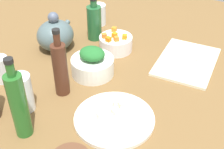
{
  "coord_description": "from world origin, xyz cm",
  "views": [
    {
      "loc": [
        -71.74,
        -43.16,
        68.42
      ],
      "look_at": [
        0.0,
        0.0,
        8.0
      ],
      "focal_mm": 49.21,
      "sensor_mm": 36.0,
      "label": 1
    }
  ],
  "objects_px": {
    "bottle_1": "(94,22)",
    "drinking_glass_1": "(98,14)",
    "bottle_0": "(60,68)",
    "bowl_carrots": "(116,43)",
    "bowl_greens": "(93,66)",
    "teapot": "(55,35)",
    "drinking_glass_2": "(22,93)",
    "bottle_2": "(19,104)",
    "drinking_glass_0": "(1,69)",
    "plate_tofu": "(114,119)",
    "cutting_board": "(187,62)"
  },
  "relations": [
    {
      "from": "cutting_board",
      "to": "bottle_2",
      "type": "bearing_deg",
      "value": 155.09
    },
    {
      "from": "bowl_carrots",
      "to": "drinking_glass_1",
      "type": "distance_m",
      "value": 0.25
    },
    {
      "from": "teapot",
      "to": "bottle_2",
      "type": "bearing_deg",
      "value": -151.8
    },
    {
      "from": "bottle_2",
      "to": "plate_tofu",
      "type": "bearing_deg",
      "value": -48.0
    },
    {
      "from": "bowl_greens",
      "to": "teapot",
      "type": "relative_size",
      "value": 0.91
    },
    {
      "from": "bottle_0",
      "to": "drinking_glass_2",
      "type": "xyz_separation_m",
      "value": [
        -0.13,
        0.05,
        -0.04
      ]
    },
    {
      "from": "cutting_board",
      "to": "drinking_glass_2",
      "type": "relative_size",
      "value": 2.34
    },
    {
      "from": "bowl_carrots",
      "to": "drinking_glass_2",
      "type": "height_order",
      "value": "drinking_glass_2"
    },
    {
      "from": "plate_tofu",
      "to": "drinking_glass_2",
      "type": "height_order",
      "value": "drinking_glass_2"
    },
    {
      "from": "drinking_glass_1",
      "to": "drinking_glass_2",
      "type": "height_order",
      "value": "drinking_glass_2"
    },
    {
      "from": "bottle_2",
      "to": "drinking_glass_0",
      "type": "distance_m",
      "value": 0.29
    },
    {
      "from": "bowl_greens",
      "to": "drinking_glass_2",
      "type": "distance_m",
      "value": 0.28
    },
    {
      "from": "plate_tofu",
      "to": "drinking_glass_2",
      "type": "distance_m",
      "value": 0.29
    },
    {
      "from": "teapot",
      "to": "drinking_glass_2",
      "type": "bearing_deg",
      "value": -156.27
    },
    {
      "from": "bottle_1",
      "to": "drinking_glass_0",
      "type": "bearing_deg",
      "value": 165.82
    },
    {
      "from": "cutting_board",
      "to": "drinking_glass_2",
      "type": "distance_m",
      "value": 0.62
    },
    {
      "from": "cutting_board",
      "to": "bottle_1",
      "type": "height_order",
      "value": "bottle_1"
    },
    {
      "from": "bowl_carrots",
      "to": "bottle_2",
      "type": "relative_size",
      "value": 0.53
    },
    {
      "from": "bottle_1",
      "to": "bottle_0",
      "type": "bearing_deg",
      "value": -162.57
    },
    {
      "from": "bowl_greens",
      "to": "plate_tofu",
      "type": "bearing_deg",
      "value": -131.4
    },
    {
      "from": "bowl_carrots",
      "to": "bottle_0",
      "type": "bearing_deg",
      "value": 177.83
    },
    {
      "from": "plate_tofu",
      "to": "drinking_glass_0",
      "type": "height_order",
      "value": "drinking_glass_0"
    },
    {
      "from": "drinking_glass_1",
      "to": "bottle_1",
      "type": "bearing_deg",
      "value": -153.31
    },
    {
      "from": "bowl_greens",
      "to": "drinking_glass_1",
      "type": "height_order",
      "value": "drinking_glass_1"
    },
    {
      "from": "drinking_glass_0",
      "to": "drinking_glass_1",
      "type": "relative_size",
      "value": 0.99
    },
    {
      "from": "bowl_greens",
      "to": "bottle_0",
      "type": "distance_m",
      "value": 0.16
    },
    {
      "from": "bowl_greens",
      "to": "drinking_glass_2",
      "type": "bearing_deg",
      "value": 163.61
    },
    {
      "from": "bottle_1",
      "to": "drinking_glass_1",
      "type": "xyz_separation_m",
      "value": [
        0.12,
        0.06,
        -0.03
      ]
    },
    {
      "from": "bowl_carrots",
      "to": "bottle_2",
      "type": "height_order",
      "value": "bottle_2"
    },
    {
      "from": "drinking_glass_2",
      "to": "teapot",
      "type": "bearing_deg",
      "value": 23.73
    },
    {
      "from": "cutting_board",
      "to": "teapot",
      "type": "relative_size",
      "value": 1.71
    },
    {
      "from": "cutting_board",
      "to": "plate_tofu",
      "type": "relative_size",
      "value": 1.18
    },
    {
      "from": "plate_tofu",
      "to": "bowl_carrots",
      "type": "height_order",
      "value": "bowl_carrots"
    },
    {
      "from": "plate_tofu",
      "to": "drinking_glass_1",
      "type": "relative_size",
      "value": 2.53
    },
    {
      "from": "bottle_1",
      "to": "bottle_2",
      "type": "distance_m",
      "value": 0.59
    },
    {
      "from": "drinking_glass_1",
      "to": "cutting_board",
      "type": "bearing_deg",
      "value": -102.3
    },
    {
      "from": "bowl_greens",
      "to": "bottle_1",
      "type": "xyz_separation_m",
      "value": [
        0.22,
        0.14,
        0.05
      ]
    },
    {
      "from": "bottle_2",
      "to": "drinking_glass_0",
      "type": "relative_size",
      "value": 2.65
    },
    {
      "from": "plate_tofu",
      "to": "bottle_0",
      "type": "distance_m",
      "value": 0.24
    },
    {
      "from": "bowl_greens",
      "to": "teapot",
      "type": "xyz_separation_m",
      "value": [
        0.07,
        0.23,
        0.03
      ]
    },
    {
      "from": "bottle_1",
      "to": "teapot",
      "type": "bearing_deg",
      "value": 150.5
    },
    {
      "from": "bottle_1",
      "to": "bowl_carrots",
      "type": "bearing_deg",
      "value": -106.28
    },
    {
      "from": "plate_tofu",
      "to": "bowl_carrots",
      "type": "xyz_separation_m",
      "value": [
        0.36,
        0.2,
        0.02
      ]
    },
    {
      "from": "plate_tofu",
      "to": "bowl_carrots",
      "type": "bearing_deg",
      "value": 29.88
    },
    {
      "from": "cutting_board",
      "to": "plate_tofu",
      "type": "xyz_separation_m",
      "value": [
        -0.41,
        0.08,
        0.0
      ]
    },
    {
      "from": "cutting_board",
      "to": "drinking_glass_1",
      "type": "xyz_separation_m",
      "value": [
        0.1,
        0.47,
        0.04
      ]
    },
    {
      "from": "bottle_2",
      "to": "drinking_glass_1",
      "type": "relative_size",
      "value": 2.64
    },
    {
      "from": "teapot",
      "to": "drinking_glass_2",
      "type": "relative_size",
      "value": 1.37
    },
    {
      "from": "bowl_greens",
      "to": "bottle_2",
      "type": "xyz_separation_m",
      "value": [
        -0.34,
        0.0,
        0.08
      ]
    },
    {
      "from": "bottle_0",
      "to": "bowl_carrots",
      "type": "bearing_deg",
      "value": -2.17
    }
  ]
}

